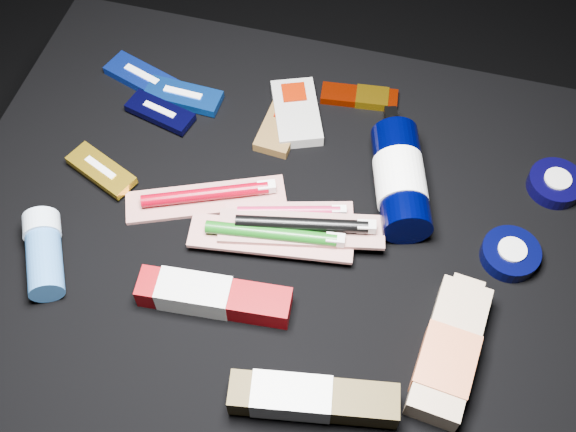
% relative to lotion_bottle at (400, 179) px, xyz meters
% --- Properties ---
extents(ground, '(3.00, 3.00, 0.00)m').
position_rel_lotion_bottle_xyz_m(ground, '(-0.16, -0.11, -0.44)').
color(ground, black).
rests_on(ground, ground).
extents(cloth_table, '(0.98, 0.78, 0.40)m').
position_rel_lotion_bottle_xyz_m(cloth_table, '(-0.16, -0.11, -0.24)').
color(cloth_table, black).
rests_on(cloth_table, ground).
extents(luna_bar_0, '(0.14, 0.09, 0.02)m').
position_rel_lotion_bottle_xyz_m(luna_bar_0, '(-0.46, 0.12, -0.03)').
color(luna_bar_0, '#0E29A0').
rests_on(luna_bar_0, cloth_table).
extents(luna_bar_1, '(0.13, 0.05, 0.02)m').
position_rel_lotion_bottle_xyz_m(luna_bar_1, '(-0.38, 0.09, -0.03)').
color(luna_bar_1, '#0D3C9E').
rests_on(luna_bar_1, cloth_table).
extents(luna_bar_2, '(0.12, 0.07, 0.01)m').
position_rel_lotion_bottle_xyz_m(luna_bar_2, '(-0.40, 0.05, -0.02)').
color(luna_bar_2, black).
rests_on(luna_bar_2, cloth_table).
extents(luna_bar_3, '(0.12, 0.08, 0.01)m').
position_rel_lotion_bottle_xyz_m(luna_bar_3, '(-0.45, -0.08, -0.02)').
color(luna_bar_3, gold).
rests_on(luna_bar_3, cloth_table).
extents(clif_bar_0, '(0.06, 0.11, 0.02)m').
position_rel_lotion_bottle_xyz_m(clif_bar_0, '(-0.20, 0.07, -0.03)').
color(clif_bar_0, brown).
rests_on(clif_bar_0, cloth_table).
extents(clif_bar_1, '(0.11, 0.15, 0.02)m').
position_rel_lotion_bottle_xyz_m(clif_bar_1, '(-0.19, 0.11, -0.03)').
color(clif_bar_1, '#9E9E98').
rests_on(clif_bar_1, cloth_table).
extents(power_bar, '(0.13, 0.05, 0.02)m').
position_rel_lotion_bottle_xyz_m(power_bar, '(-0.09, 0.17, -0.03)').
color(power_bar, '#7B1501').
rests_on(power_bar, cloth_table).
extents(lotion_bottle, '(0.12, 0.24, 0.07)m').
position_rel_lotion_bottle_xyz_m(lotion_bottle, '(0.00, 0.00, 0.00)').
color(lotion_bottle, black).
rests_on(lotion_bottle, cloth_table).
extents(cream_tin_upper, '(0.08, 0.08, 0.03)m').
position_rel_lotion_bottle_xyz_m(cream_tin_upper, '(0.23, 0.07, -0.02)').
color(cream_tin_upper, black).
rests_on(cream_tin_upper, cloth_table).
extents(cream_tin_lower, '(0.08, 0.08, 0.03)m').
position_rel_lotion_bottle_xyz_m(cream_tin_lower, '(0.17, -0.07, -0.02)').
color(cream_tin_lower, black).
rests_on(cream_tin_lower, cloth_table).
extents(bodywash_bottle, '(0.09, 0.21, 0.04)m').
position_rel_lotion_bottle_xyz_m(bodywash_bottle, '(0.11, -0.25, -0.02)').
color(bodywash_bottle, tan).
rests_on(bodywash_bottle, cloth_table).
extents(deodorant_stick, '(0.11, 0.14, 0.05)m').
position_rel_lotion_bottle_xyz_m(deodorant_stick, '(-0.46, -0.25, -0.01)').
color(deodorant_stick, '#3268AB').
rests_on(deodorant_stick, cloth_table).
extents(toothbrush_pack_0, '(0.24, 0.14, 0.03)m').
position_rel_lotion_bottle_xyz_m(toothbrush_pack_0, '(-0.27, -0.09, -0.03)').
color(toothbrush_pack_0, beige).
rests_on(toothbrush_pack_0, cloth_table).
extents(toothbrush_pack_1, '(0.20, 0.09, 0.02)m').
position_rel_lotion_bottle_xyz_m(toothbrush_pack_1, '(-0.15, -0.09, -0.02)').
color(toothbrush_pack_1, silver).
rests_on(toothbrush_pack_1, cloth_table).
extents(toothbrush_pack_2, '(0.24, 0.09, 0.03)m').
position_rel_lotion_bottle_xyz_m(toothbrush_pack_2, '(-0.16, -0.14, -0.01)').
color(toothbrush_pack_2, silver).
rests_on(toothbrush_pack_2, cloth_table).
extents(toothbrush_pack_3, '(0.24, 0.10, 0.03)m').
position_rel_lotion_bottle_xyz_m(toothbrush_pack_3, '(-0.12, -0.11, -0.01)').
color(toothbrush_pack_3, beige).
rests_on(toothbrush_pack_3, cloth_table).
extents(toothpaste_carton_red, '(0.21, 0.06, 0.04)m').
position_rel_lotion_bottle_xyz_m(toothpaste_carton_red, '(-0.22, -0.25, -0.02)').
color(toothpaste_carton_red, '#790308').
rests_on(toothpaste_carton_red, cloth_table).
extents(toothpaste_carton_green, '(0.22, 0.08, 0.04)m').
position_rel_lotion_bottle_xyz_m(toothpaste_carton_green, '(-0.06, -0.35, -0.01)').
color(toothpaste_carton_green, '#403314').
rests_on(toothpaste_carton_green, cloth_table).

